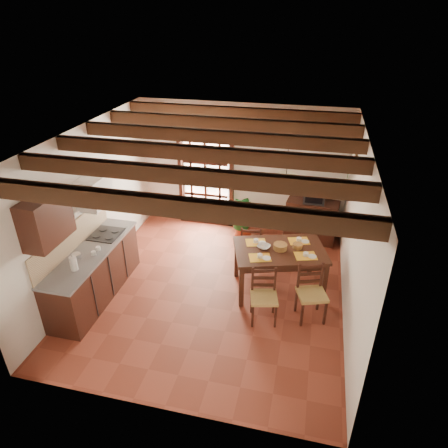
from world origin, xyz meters
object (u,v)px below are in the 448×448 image
(sideboard, at_px, (311,221))
(kitchen_counter, at_px, (94,273))
(dining_table, at_px, (280,254))
(chair_far_left, at_px, (251,252))
(chair_near_right, at_px, (311,302))
(potted_plant, at_px, (243,212))
(pendant_lamp, at_px, (286,179))
(chair_near_left, at_px, (263,305))
(chair_far_right, at_px, (290,251))
(crt_tv, at_px, (314,193))

(sideboard, bearing_deg, kitchen_counter, -134.57)
(dining_table, distance_m, chair_far_left, 0.98)
(chair_near_right, height_order, potted_plant, potted_plant)
(kitchen_counter, height_order, dining_table, kitchen_counter)
(sideboard, height_order, pendant_lamp, pendant_lamp)
(chair_near_left, height_order, chair_far_right, chair_near_left)
(chair_near_right, bearing_deg, chair_far_left, 114.06)
(dining_table, xyz_separation_m, chair_near_right, (0.60, -0.64, -0.43))
(kitchen_counter, xyz_separation_m, sideboard, (3.55, 2.83, -0.02))
(chair_far_left, bearing_deg, chair_near_right, 126.71)
(sideboard, bearing_deg, potted_plant, -166.54)
(pendant_lamp, bearing_deg, dining_table, -90.00)
(potted_plant, height_order, pendant_lamp, pendant_lamp)
(chair_near_left, bearing_deg, chair_far_right, 68.45)
(sideboard, relative_size, potted_plant, 0.51)
(chair_near_left, relative_size, sideboard, 0.85)
(chair_near_right, height_order, chair_far_right, chair_near_right)
(potted_plant, bearing_deg, sideboard, 6.56)
(chair_near_right, xyz_separation_m, chair_far_left, (-1.20, 1.28, -0.02))
(kitchen_counter, bearing_deg, chair_far_right, 29.02)
(chair_far_left, xyz_separation_m, chair_far_right, (0.73, 0.23, -0.01))
(chair_far_left, relative_size, crt_tv, 2.06)
(kitchen_counter, relative_size, dining_table, 1.28)
(dining_table, xyz_separation_m, crt_tv, (0.48, 1.91, 0.37))
(chair_near_left, distance_m, sideboard, 2.85)
(dining_table, relative_size, chair_near_right, 1.85)
(dining_table, height_order, chair_far_right, chair_far_right)
(chair_near_left, bearing_deg, crt_tv, 64.75)
(chair_far_right, relative_size, pendant_lamp, 1.04)
(dining_table, bearing_deg, sideboard, 58.75)
(chair_near_right, bearing_deg, chair_near_left, 178.04)
(chair_far_left, xyz_separation_m, pendant_lamp, (0.60, -0.54, 1.80))
(chair_near_right, xyz_separation_m, pendant_lamp, (-0.60, 0.74, 1.78))
(dining_table, relative_size, chair_far_left, 1.96)
(sideboard, bearing_deg, chair_near_left, -95.66)
(chair_near_left, relative_size, chair_far_left, 1.01)
(dining_table, height_order, crt_tv, crt_tv)
(crt_tv, distance_m, potted_plant, 1.55)
(chair_near_right, relative_size, chair_far_right, 1.08)
(kitchen_counter, height_order, sideboard, kitchen_counter)
(dining_table, bearing_deg, chair_far_right, 64.05)
(kitchen_counter, height_order, pendant_lamp, pendant_lamp)
(chair_near_right, distance_m, pendant_lamp, 2.02)
(sideboard, bearing_deg, dining_table, -97.28)
(chair_near_left, bearing_deg, chair_far_left, 94.53)
(chair_near_right, height_order, pendant_lamp, pendant_lamp)
(dining_table, relative_size, chair_near_left, 1.94)
(pendant_lamp, bearing_deg, potted_plant, 120.42)
(kitchen_counter, distance_m, chair_far_left, 2.92)
(chair_near_right, xyz_separation_m, chair_far_right, (-0.46, 1.50, -0.02))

